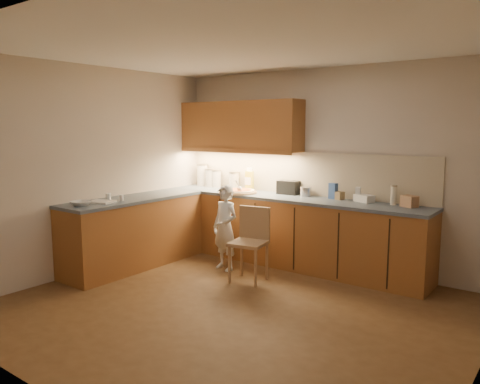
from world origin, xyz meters
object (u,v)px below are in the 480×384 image
Objects in this scene: pizza_on_board at (238,191)px; wooden_chair at (251,238)px; child at (225,228)px; toaster at (288,187)px; oil_jug at (249,180)px.

wooden_chair is (0.72, -0.70, -0.43)m from pizza_on_board.
toaster is (0.41, 0.87, 0.46)m from child.
pizza_on_board is 0.49× the size of child.
toaster is (0.65, 0.01, -0.06)m from oil_jug.
child is 3.69× the size of toaster.
pizza_on_board reaches higher than child.
pizza_on_board is 0.72m from child.
oil_jug is at bearing 177.60° from toaster.
oil_jug reaches higher than child.
child is 1.07m from toaster.
child reaches higher than wooden_chair.
oil_jug is at bearing 115.45° from wooden_chair.
pizza_on_board reaches higher than wooden_chair.
oil_jug reaches higher than toaster.
oil_jug is 0.65m from toaster.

